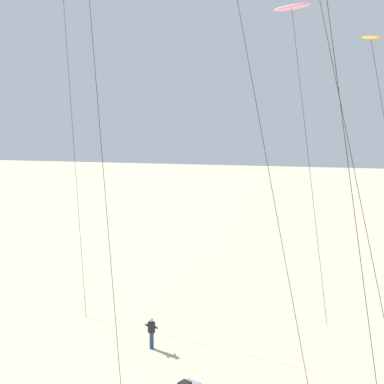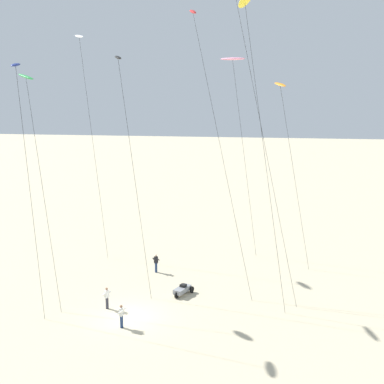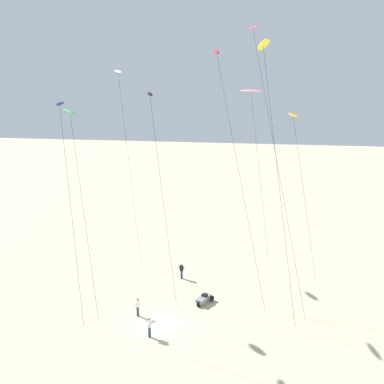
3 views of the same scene
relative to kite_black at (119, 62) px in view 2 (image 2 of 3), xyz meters
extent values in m
plane|color=beige|center=(2.58, -7.78, -18.15)|extent=(260.00, 260.00, 0.00)
ellipsoid|color=black|center=(-0.07, 0.10, 0.39)|extent=(1.32, 2.38, 0.59)
cylinder|color=#262626|center=(1.65, -2.18, -8.92)|extent=(3.48, 4.59, 18.47)
ellipsoid|color=navy|center=(-5.99, -5.61, -0.38)|extent=(1.04, 2.04, 0.43)
cylinder|color=#262626|center=(-4.68, -7.35, -9.31)|extent=(2.65, 3.50, 17.70)
ellipsoid|color=pink|center=(8.49, 10.61, 0.75)|extent=(2.92, 2.29, 0.33)
cylinder|color=#262626|center=(9.91, 8.72, -8.75)|extent=(2.89, 3.81, 18.81)
ellipsoid|color=white|center=(-6.57, 9.10, 2.93)|extent=(1.79, 2.08, 0.62)
cylinder|color=#262626|center=(-4.70, 6.62, -7.64)|extent=(3.77, 4.98, 21.03)
ellipsoid|color=orange|center=(13.10, 7.75, -1.73)|extent=(1.35, 1.83, 0.61)
cylinder|color=#262626|center=(14.62, 5.74, -9.97)|extent=(3.06, 4.04, 16.37)
ellipsoid|color=green|center=(-6.98, -2.08, -1.14)|extent=(2.16, 1.87, 0.72)
cylinder|color=#262626|center=(-4.81, -4.95, -9.69)|extent=(4.37, 5.78, 16.93)
cylinder|color=#262626|center=(11.74, -0.75, -5.99)|extent=(5.66, 7.48, 24.34)
ellipsoid|color=yellow|center=(10.06, -0.89, 4.33)|extent=(1.53, 2.91, 0.92)
cylinder|color=#262626|center=(11.86, -3.28, -6.98)|extent=(3.64, 4.81, 22.36)
ellipsoid|color=red|center=(5.51, 3.72, 4.28)|extent=(1.10, 2.36, 0.80)
cylinder|color=#262626|center=(8.36, -0.05, -6.98)|extent=(5.73, 7.57, 22.36)
cylinder|color=navy|center=(2.56, 1.13, -17.71)|extent=(0.22, 0.22, 0.88)
cube|color=black|center=(2.56, 1.13, -16.98)|extent=(0.36, 0.23, 0.58)
sphere|color=beige|center=(2.56, 1.13, -16.58)|extent=(0.20, 0.20, 0.20)
cylinder|color=black|center=(2.34, 1.15, -16.93)|extent=(0.13, 0.51, 0.39)
cylinder|color=black|center=(2.78, 1.11, -16.93)|extent=(0.13, 0.51, 0.39)
cylinder|color=#33333D|center=(0.52, -6.74, -17.71)|extent=(0.22, 0.22, 0.88)
cube|color=white|center=(0.52, -6.74, -16.98)|extent=(0.36, 0.39, 0.58)
sphere|color=#9E7051|center=(0.52, -6.74, -16.58)|extent=(0.20, 0.20, 0.20)
cylinder|color=white|center=(0.39, -6.92, -16.93)|extent=(0.46, 0.37, 0.39)
cylinder|color=white|center=(0.65, -6.57, -16.93)|extent=(0.46, 0.37, 0.39)
cylinder|color=navy|center=(2.42, -9.54, -17.71)|extent=(0.22, 0.22, 0.88)
cube|color=white|center=(2.42, -9.54, -16.98)|extent=(0.25, 0.37, 0.58)
sphere|color=#9E7051|center=(2.42, -9.54, -16.58)|extent=(0.20, 0.20, 0.20)
cylinder|color=white|center=(2.39, -9.75, -16.93)|extent=(0.51, 0.16, 0.39)
cylinder|color=white|center=(2.46, -9.32, -16.93)|extent=(0.51, 0.16, 0.39)
cube|color=gray|center=(5.66, -3.42, -17.71)|extent=(1.31, 1.84, 0.36)
cube|color=black|center=(5.72, -3.28, -17.43)|extent=(0.58, 0.58, 0.20)
cylinder|color=black|center=(5.34, -4.16, -17.89)|extent=(0.32, 0.53, 0.52)
cylinder|color=black|center=(6.36, -2.93, -17.89)|extent=(0.32, 0.53, 0.52)
cylinder|color=black|center=(5.53, -2.57, -17.89)|extent=(0.32, 0.53, 0.52)
camera|label=1|loc=(11.73, -22.95, -6.48)|focal=48.13mm
camera|label=2|loc=(11.73, -40.64, -1.82)|focal=47.29mm
camera|label=3|loc=(11.28, -36.72, 0.35)|focal=38.16mm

